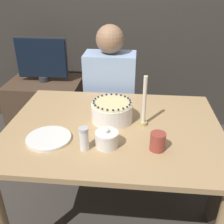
{
  "coord_description": "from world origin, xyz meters",
  "views": [
    {
      "loc": [
        0.12,
        -1.3,
        1.51
      ],
      "look_at": [
        -0.02,
        0.07,
        0.79
      ],
      "focal_mm": 42.0,
      "sensor_mm": 36.0,
      "label": 1
    }
  ],
  "objects_px": {
    "cake": "(112,111)",
    "person_man_blue_shirt": "(110,107)",
    "sugar_shaker": "(84,139)",
    "candle": "(144,106)",
    "sugar_bowl": "(107,139)",
    "tv_monitor": "(42,59)"
  },
  "relations": [
    {
      "from": "cake",
      "to": "person_man_blue_shirt",
      "type": "bearing_deg",
      "value": 97.06
    },
    {
      "from": "cake",
      "to": "candle",
      "type": "xyz_separation_m",
      "value": [
        0.19,
        -0.04,
        0.06
      ]
    },
    {
      "from": "cake",
      "to": "tv_monitor",
      "type": "distance_m",
      "value": 1.29
    },
    {
      "from": "cake",
      "to": "candle",
      "type": "height_order",
      "value": "candle"
    },
    {
      "from": "sugar_shaker",
      "to": "person_man_blue_shirt",
      "type": "bearing_deg",
      "value": 87.91
    },
    {
      "from": "candle",
      "to": "person_man_blue_shirt",
      "type": "height_order",
      "value": "person_man_blue_shirt"
    },
    {
      "from": "sugar_bowl",
      "to": "sugar_shaker",
      "type": "distance_m",
      "value": 0.12
    },
    {
      "from": "person_man_blue_shirt",
      "to": "tv_monitor",
      "type": "relative_size",
      "value": 2.35
    },
    {
      "from": "sugar_bowl",
      "to": "sugar_shaker",
      "type": "xyz_separation_m",
      "value": [
        -0.11,
        -0.04,
        0.02
      ]
    },
    {
      "from": "cake",
      "to": "person_man_blue_shirt",
      "type": "relative_size",
      "value": 0.2
    },
    {
      "from": "candle",
      "to": "person_man_blue_shirt",
      "type": "distance_m",
      "value": 0.77
    },
    {
      "from": "cake",
      "to": "candle",
      "type": "distance_m",
      "value": 0.2
    },
    {
      "from": "sugar_shaker",
      "to": "person_man_blue_shirt",
      "type": "xyz_separation_m",
      "value": [
        0.03,
        0.91,
        -0.28
      ]
    },
    {
      "from": "sugar_shaker",
      "to": "cake",
      "type": "bearing_deg",
      "value": 70.73
    },
    {
      "from": "sugar_bowl",
      "to": "cake",
      "type": "bearing_deg",
      "value": 90.11
    },
    {
      "from": "person_man_blue_shirt",
      "to": "tv_monitor",
      "type": "xyz_separation_m",
      "value": [
        -0.71,
        0.42,
        0.27
      ]
    },
    {
      "from": "sugar_shaker",
      "to": "candle",
      "type": "bearing_deg",
      "value": 43.0
    },
    {
      "from": "sugar_bowl",
      "to": "tv_monitor",
      "type": "xyz_separation_m",
      "value": [
        -0.78,
        1.29,
        0.01
      ]
    },
    {
      "from": "sugar_shaker",
      "to": "person_man_blue_shirt",
      "type": "height_order",
      "value": "person_man_blue_shirt"
    },
    {
      "from": "sugar_shaker",
      "to": "sugar_bowl",
      "type": "bearing_deg",
      "value": 19.16
    },
    {
      "from": "cake",
      "to": "sugar_shaker",
      "type": "distance_m",
      "value": 0.33
    },
    {
      "from": "candle",
      "to": "cake",
      "type": "bearing_deg",
      "value": 169.15
    }
  ]
}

